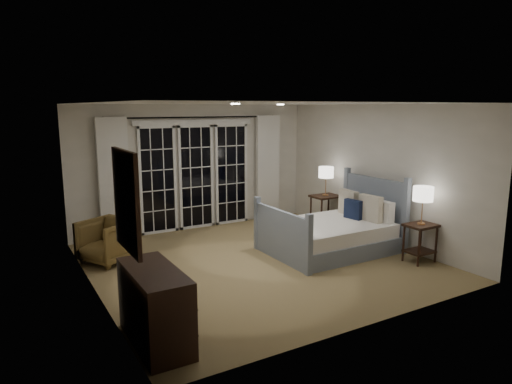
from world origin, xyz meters
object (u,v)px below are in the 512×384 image
nightstand_right (325,207)px  lamp_right (326,173)px  armchair (108,241)px  dresser (155,307)px  nightstand_left (420,237)px  bed (333,233)px  lamp_left (423,194)px

nightstand_right → lamp_right: lamp_right is taller
nightstand_right → armchair: nightstand_right is taller
lamp_right → armchair: 4.33m
dresser → nightstand_left: bearing=4.6°
bed → armchair: 3.74m
lamp_right → dresser: 5.21m
nightstand_left → armchair: (-4.30, 2.52, -0.06)m
lamp_right → armchair: (-4.24, 0.20, -0.82)m
lamp_left → armchair: size_ratio=0.79×
lamp_left → dresser: 4.54m
nightstand_left → lamp_left: bearing=180.0°
nightstand_left → dresser: (-4.47, -0.36, -0.00)m
nightstand_right → armchair: (-4.24, 0.20, -0.12)m
armchair → dresser: (-0.16, -2.88, 0.06)m
nightstand_right → lamp_right: bearing=0.0°
lamp_right → dresser: size_ratio=0.50×
bed → lamp_left: size_ratio=3.44×
bed → nightstand_right: bearing=56.9°
nightstand_right → lamp_left: 2.41m
lamp_left → lamp_right: size_ratio=1.05×
nightstand_left → nightstand_right: size_ratio=0.88×
nightstand_left → armchair: size_ratio=0.81×
nightstand_left → nightstand_right: (-0.06, 2.32, 0.06)m
lamp_left → armchair: lamp_left is taller
lamp_right → lamp_left: bearing=-88.5°
lamp_right → bed: bearing=-123.1°
lamp_left → dresser: (-4.47, -0.36, -0.70)m
lamp_right → armchair: bearing=177.3°
bed → dresser: (-3.65, -1.52, 0.09)m
nightstand_left → dresser: size_ratio=0.54×
bed → dresser: 3.95m
lamp_left → dresser: bearing=-175.4°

